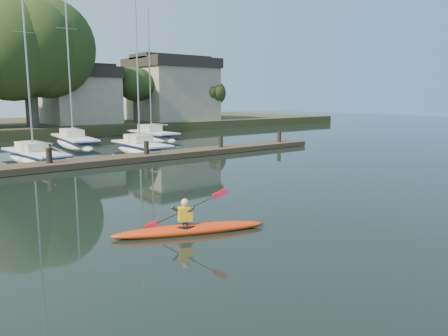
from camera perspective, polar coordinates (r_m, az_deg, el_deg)
ground at (r=15.26m, az=5.74°, el=-5.85°), size 160.00×160.00×0.00m
kayak at (r=12.99m, az=-4.53°, el=-7.74°), size 4.50×2.29×1.47m
dock at (r=26.84m, az=-15.68°, el=0.89°), size 34.00×2.00×1.80m
sailboat_2 at (r=30.34m, az=-23.43°, el=0.69°), size 2.73×8.34×13.55m
sailboat_3 at (r=33.09m, az=-10.76°, el=1.93°), size 2.26×7.83×12.54m
sailboat_6 at (r=39.25m, az=-18.98°, el=2.72°), size 3.26×10.40×16.25m
sailboat_7 at (r=42.91m, az=-9.30°, el=3.62°), size 2.23×8.36×13.46m
shore at (r=52.16m, az=-25.76°, el=7.59°), size 90.00×25.25×12.75m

